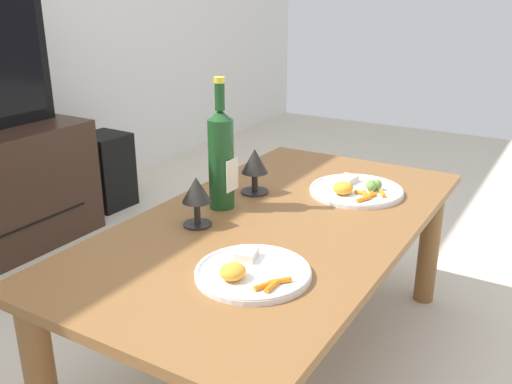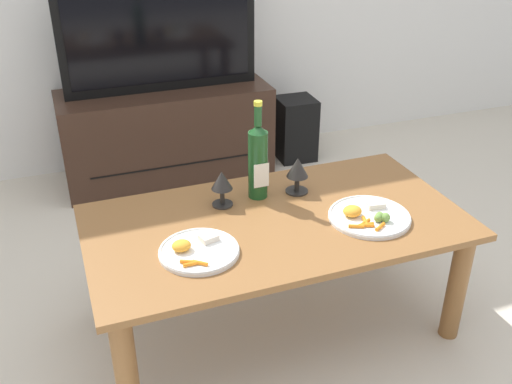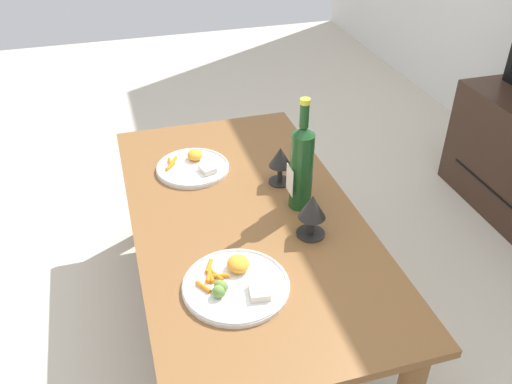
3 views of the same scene
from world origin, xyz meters
name	(u,v)px [view 2 (image 2 of 3)]	position (x,y,z in m)	size (l,w,h in m)	color
ground_plane	(274,322)	(0.00, 0.00, 0.00)	(6.40, 6.40, 0.00)	beige
dining_table	(276,238)	(0.00, 0.00, 0.39)	(1.31, 0.70, 0.47)	brown
tv_stand	(167,134)	(-0.09, 1.40, 0.26)	(1.14, 0.43, 0.51)	#382319
tv_screen	(159,32)	(-0.09, 1.40, 0.82)	(1.03, 0.05, 0.62)	black
floor_speaker	(295,129)	(0.69, 1.37, 0.19)	(0.22, 0.22, 0.38)	black
wine_bottle	(259,159)	(0.00, 0.18, 0.62)	(0.07, 0.07, 0.37)	#19471E
goblet_left	(222,183)	(-0.15, 0.16, 0.56)	(0.08, 0.08, 0.14)	black
goblet_right	(297,170)	(0.15, 0.16, 0.56)	(0.09, 0.09, 0.14)	black
dinner_plate_left	(198,250)	(-0.31, -0.11, 0.48)	(0.26, 0.26, 0.05)	white
dinner_plate_right	(369,216)	(0.30, -0.11, 0.48)	(0.29, 0.29, 0.05)	white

